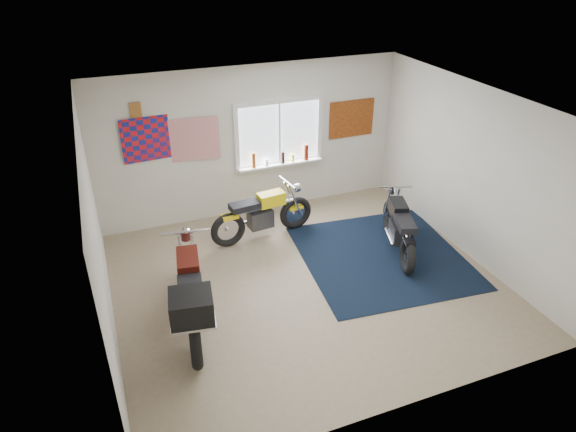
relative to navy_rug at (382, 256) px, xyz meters
name	(u,v)px	position (x,y,z in m)	size (l,w,h in m)	color
ground	(306,282)	(-1.42, -0.20, -0.01)	(5.50, 5.50, 0.00)	#9E896B
room_shell	(308,183)	(-1.42, -0.20, 1.63)	(5.50, 5.50, 5.50)	white
navy_rug	(382,256)	(0.00, 0.00, 0.00)	(2.50, 2.60, 0.01)	black
window_assembly	(279,138)	(-0.92, 2.27, 1.36)	(1.66, 0.17, 1.26)	white
oil_bottles	(286,156)	(-0.82, 2.20, 1.02)	(1.10, 0.09, 0.30)	#8C4314
flag_display	(135,110)	(-3.32, 2.28, 2.14)	(1.60, 0.10, 1.17)	red
triumph_poster	(351,119)	(0.53, 2.28, 1.54)	(0.90, 0.03, 0.70)	#A54C14
yellow_triumph	(262,215)	(-1.59, 1.30, 0.41)	(1.87, 0.56, 0.94)	black
black_chrome_bike	(399,228)	(0.33, 0.10, 0.41)	(0.77, 1.78, 0.95)	black
maroon_tourer	(191,296)	(-3.20, -0.66, 0.57)	(0.82, 2.20, 1.11)	black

